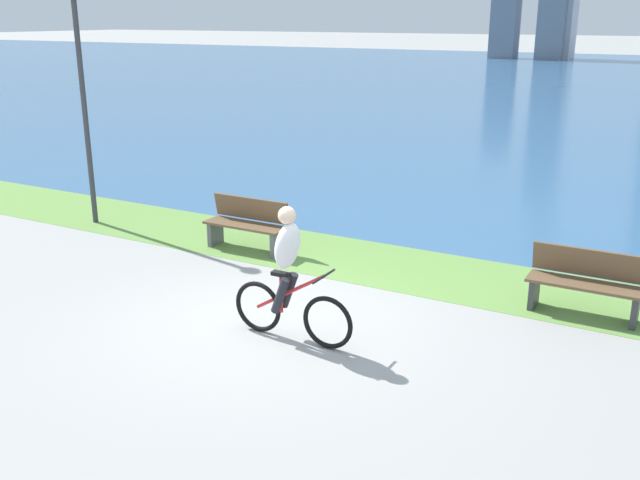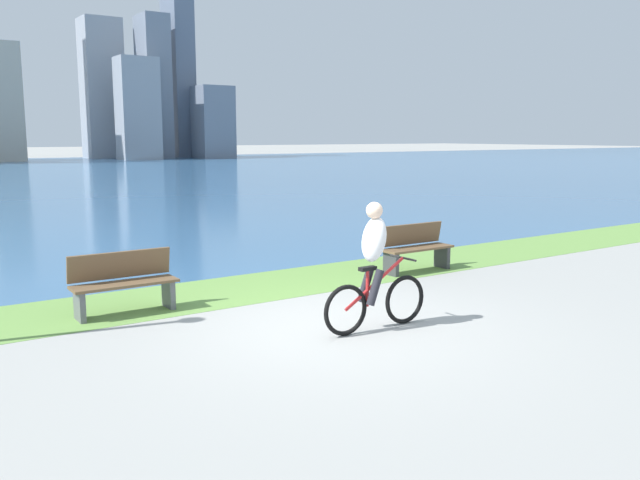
{
  "view_description": "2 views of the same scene",
  "coord_description": "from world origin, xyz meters",
  "px_view_note": "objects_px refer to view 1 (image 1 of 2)",
  "views": [
    {
      "loc": [
        4.62,
        -7.25,
        3.87
      ],
      "look_at": [
        0.08,
        0.92,
        0.9
      ],
      "focal_mm": 39.65,
      "sensor_mm": 36.0,
      "label": 1
    },
    {
      "loc": [
        -5.02,
        -7.04,
        2.57
      ],
      "look_at": [
        0.23,
        0.71,
        1.08
      ],
      "focal_mm": 37.14,
      "sensor_mm": 36.0,
      "label": 2
    }
  ],
  "objects_px": {
    "bench_far_along_path": "(247,224)",
    "lamppost_tall": "(81,74)",
    "bench_near_path": "(586,283)",
    "cyclist_lead": "(289,276)"
  },
  "relations": [
    {
      "from": "bench_far_along_path",
      "to": "lamppost_tall",
      "type": "relative_size",
      "value": 0.34
    },
    {
      "from": "bench_near_path",
      "to": "lamppost_tall",
      "type": "relative_size",
      "value": 0.34
    },
    {
      "from": "bench_far_along_path",
      "to": "lamppost_tall",
      "type": "distance_m",
      "value": 4.31
    },
    {
      "from": "cyclist_lead",
      "to": "bench_near_path",
      "type": "relative_size",
      "value": 1.14
    },
    {
      "from": "lamppost_tall",
      "to": "bench_far_along_path",
      "type": "bearing_deg",
      "value": 0.95
    },
    {
      "from": "cyclist_lead",
      "to": "bench_far_along_path",
      "type": "bearing_deg",
      "value": 132.85
    },
    {
      "from": "cyclist_lead",
      "to": "lamppost_tall",
      "type": "xyz_separation_m",
      "value": [
        -6.08,
        2.63,
        2.0
      ]
    },
    {
      "from": "bench_near_path",
      "to": "bench_far_along_path",
      "type": "bearing_deg",
      "value": 178.96
    },
    {
      "from": "cyclist_lead",
      "to": "bench_near_path",
      "type": "distance_m",
      "value": 4.04
    },
    {
      "from": "bench_near_path",
      "to": "bench_far_along_path",
      "type": "distance_m",
      "value": 5.57
    }
  ]
}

